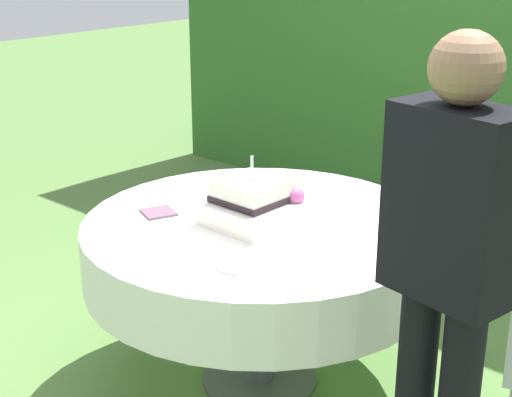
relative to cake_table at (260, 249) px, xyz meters
name	(u,v)px	position (x,y,z in m)	size (l,w,h in m)	color
ground_plane	(260,380)	(0.00, 0.00, -0.62)	(20.00, 20.00, 0.00)	#547A3D
cake_table	(260,249)	(0.00, 0.00, 0.00)	(1.42, 1.42, 0.74)	#4C4C51
wedding_cake	(253,204)	(0.00, -0.04, 0.20)	(0.33, 0.33, 0.28)	white
serving_plate_near	(239,195)	(-0.27, 0.17, 0.13)	(0.11, 0.11, 0.01)	white
serving_plate_far	(397,208)	(0.34, 0.48, 0.13)	(0.12, 0.12, 0.01)	white
serving_plate_left	(236,266)	(0.23, -0.38, 0.13)	(0.13, 0.13, 0.01)	white
napkin_stack	(159,212)	(-0.37, -0.21, 0.13)	(0.12, 0.12, 0.01)	#6B4C60
standing_person	(448,269)	(0.97, -0.30, 0.31)	(0.39, 0.26, 1.60)	black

